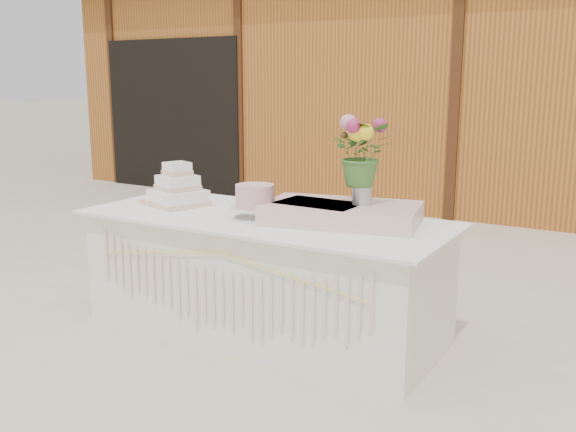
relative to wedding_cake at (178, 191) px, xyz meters
name	(u,v)px	position (x,y,z in m)	size (l,w,h in m)	color
ground	(265,330)	(0.71, -0.01, -0.87)	(80.00, 80.00, 0.00)	beige
barn	(498,76)	(0.70, 5.99, 0.80)	(12.60, 4.60, 3.30)	#AD5F24
cake_table	(264,275)	(0.71, -0.01, -0.49)	(2.40, 1.00, 0.77)	white
wedding_cake	(178,191)	(0.00, 0.00, 0.00)	(0.43, 0.43, 0.30)	white
pink_cake_stand	(255,200)	(0.71, -0.10, 0.02)	(0.31, 0.31, 0.22)	white
satin_runner	(342,213)	(1.21, 0.10, -0.04)	(0.92, 0.53, 0.12)	beige
flower_vase	(362,191)	(1.32, 0.14, 0.09)	(0.12, 0.12, 0.16)	#BBBAC0
bouquet	(363,146)	(1.32, 0.14, 0.37)	(0.35, 0.30, 0.39)	#3F6E2C
loose_flowers	(149,200)	(-0.27, 0.00, -0.09)	(0.14, 0.33, 0.02)	pink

